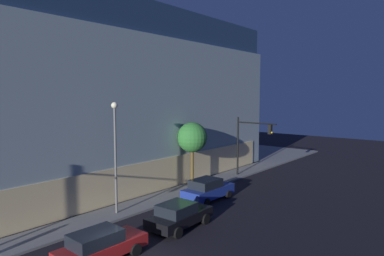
{
  "coord_description": "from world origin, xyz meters",
  "views": [
    {
      "loc": [
        -9.93,
        -12.21,
        8.15
      ],
      "look_at": [
        8.39,
        3.11,
        5.93
      ],
      "focal_mm": 31.95,
      "sensor_mm": 36.0,
      "label": 1
    }
  ],
  "objects_px": {
    "modern_building": "(73,98)",
    "car_red": "(100,245)",
    "street_lamp_sidewalk": "(115,144)",
    "traffic_light_far_corner": "(250,138)",
    "car_black": "(179,215)",
    "sidewalk_tree": "(192,138)",
    "car_blue": "(208,189)"
  },
  "relations": [
    {
      "from": "street_lamp_sidewalk",
      "to": "car_red",
      "type": "distance_m",
      "value": 7.84
    },
    {
      "from": "sidewalk_tree",
      "to": "street_lamp_sidewalk",
      "type": "bearing_deg",
      "value": -175.39
    },
    {
      "from": "car_black",
      "to": "street_lamp_sidewalk",
      "type": "bearing_deg",
      "value": 102.01
    },
    {
      "from": "street_lamp_sidewalk",
      "to": "car_black",
      "type": "distance_m",
      "value": 6.47
    },
    {
      "from": "car_red",
      "to": "car_black",
      "type": "bearing_deg",
      "value": -1.15
    },
    {
      "from": "sidewalk_tree",
      "to": "car_blue",
      "type": "distance_m",
      "value": 5.51
    },
    {
      "from": "traffic_light_far_corner",
      "to": "car_red",
      "type": "bearing_deg",
      "value": -170.88
    },
    {
      "from": "car_red",
      "to": "car_black",
      "type": "xyz_separation_m",
      "value": [
        5.7,
        -0.11,
        0.01
      ]
    },
    {
      "from": "traffic_light_far_corner",
      "to": "sidewalk_tree",
      "type": "relative_size",
      "value": 1.04
    },
    {
      "from": "traffic_light_far_corner",
      "to": "car_red",
      "type": "height_order",
      "value": "traffic_light_far_corner"
    },
    {
      "from": "traffic_light_far_corner",
      "to": "car_black",
      "type": "height_order",
      "value": "traffic_light_far_corner"
    },
    {
      "from": "traffic_light_far_corner",
      "to": "car_black",
      "type": "bearing_deg",
      "value": -166.85
    },
    {
      "from": "street_lamp_sidewalk",
      "to": "car_black",
      "type": "bearing_deg",
      "value": -77.99
    },
    {
      "from": "modern_building",
      "to": "car_black",
      "type": "relative_size",
      "value": 7.14
    },
    {
      "from": "car_black",
      "to": "modern_building",
      "type": "bearing_deg",
      "value": 74.72
    },
    {
      "from": "street_lamp_sidewalk",
      "to": "car_blue",
      "type": "bearing_deg",
      "value": -22.26
    },
    {
      "from": "car_blue",
      "to": "sidewalk_tree",
      "type": "bearing_deg",
      "value": 56.78
    },
    {
      "from": "car_red",
      "to": "street_lamp_sidewalk",
      "type": "bearing_deg",
      "value": 45.44
    },
    {
      "from": "modern_building",
      "to": "car_red",
      "type": "xyz_separation_m",
      "value": [
        -11.6,
        -21.46,
        -7.1
      ]
    },
    {
      "from": "sidewalk_tree",
      "to": "car_black",
      "type": "distance_m",
      "value": 10.39
    },
    {
      "from": "sidewalk_tree",
      "to": "car_blue",
      "type": "xyz_separation_m",
      "value": [
        -2.28,
        -3.48,
        -3.61
      ]
    },
    {
      "from": "traffic_light_far_corner",
      "to": "car_black",
      "type": "distance_m",
      "value": 14.83
    },
    {
      "from": "modern_building",
      "to": "sidewalk_tree",
      "type": "distance_m",
      "value": 16.49
    },
    {
      "from": "car_red",
      "to": "car_blue",
      "type": "xyz_separation_m",
      "value": [
        11.39,
        1.99,
        0.05
      ]
    },
    {
      "from": "car_red",
      "to": "car_black",
      "type": "distance_m",
      "value": 5.7
    },
    {
      "from": "sidewalk_tree",
      "to": "car_black",
      "type": "bearing_deg",
      "value": -145.0
    },
    {
      "from": "modern_building",
      "to": "street_lamp_sidewalk",
      "type": "xyz_separation_m",
      "value": [
        -6.93,
        -16.72,
        -2.95
      ]
    },
    {
      "from": "car_black",
      "to": "car_blue",
      "type": "xyz_separation_m",
      "value": [
        5.69,
        2.1,
        0.04
      ]
    },
    {
      "from": "traffic_light_far_corner",
      "to": "street_lamp_sidewalk",
      "type": "relative_size",
      "value": 0.78
    },
    {
      "from": "street_lamp_sidewalk",
      "to": "car_blue",
      "type": "relative_size",
      "value": 1.67
    },
    {
      "from": "car_blue",
      "to": "car_black",
      "type": "bearing_deg",
      "value": -159.73
    },
    {
      "from": "sidewalk_tree",
      "to": "car_red",
      "type": "height_order",
      "value": "sidewalk_tree"
    }
  ]
}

